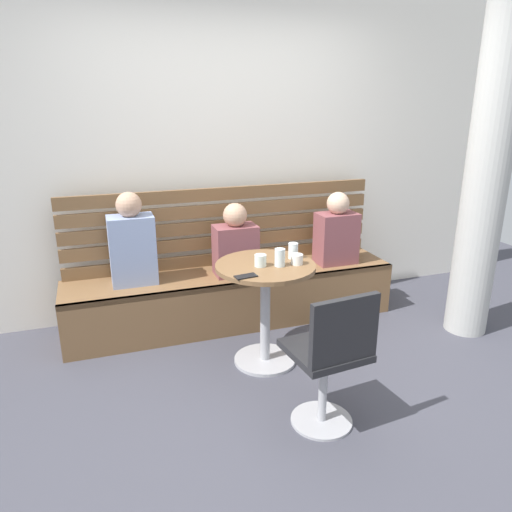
# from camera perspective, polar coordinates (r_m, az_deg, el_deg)

# --- Properties ---
(ground) EXTENTS (8.00, 8.00, 0.00)m
(ground) POSITION_cam_1_polar(r_m,az_deg,el_deg) (3.16, 3.83, -16.70)
(ground) COLOR #42424C
(back_wall) EXTENTS (5.20, 0.10, 2.90)m
(back_wall) POSITION_cam_1_polar(r_m,az_deg,el_deg) (4.17, -4.69, 13.23)
(back_wall) COLOR white
(back_wall) RESTS_ON ground
(concrete_pillar) EXTENTS (0.32, 0.32, 2.80)m
(concrete_pillar) POSITION_cam_1_polar(r_m,az_deg,el_deg) (3.99, 25.86, 10.57)
(concrete_pillar) COLOR #B2B2AD
(concrete_pillar) RESTS_ON ground
(booth_bench) EXTENTS (2.70, 0.52, 0.44)m
(booth_bench) POSITION_cam_1_polar(r_m,az_deg,el_deg) (4.05, -2.67, -4.88)
(booth_bench) COLOR brown
(booth_bench) RESTS_ON ground
(booth_backrest) EXTENTS (2.65, 0.04, 0.66)m
(booth_backrest) POSITION_cam_1_polar(r_m,az_deg,el_deg) (4.09, -3.74, 3.57)
(booth_backrest) COLOR brown
(booth_backrest) RESTS_ON booth_bench
(cafe_table) EXTENTS (0.68, 0.68, 0.74)m
(cafe_table) POSITION_cam_1_polar(r_m,az_deg,el_deg) (3.33, 1.10, -4.57)
(cafe_table) COLOR #ADADB2
(cafe_table) RESTS_ON ground
(white_chair) EXTENTS (0.44, 0.44, 0.85)m
(white_chair) POSITION_cam_1_polar(r_m,az_deg,el_deg) (2.72, 8.86, -11.62)
(white_chair) COLOR #ADADB2
(white_chair) RESTS_ON ground
(person_adult) EXTENTS (0.34, 0.22, 0.71)m
(person_adult) POSITION_cam_1_polar(r_m,az_deg,el_deg) (3.77, -14.43, 1.43)
(person_adult) COLOR #8C9EC6
(person_adult) RESTS_ON booth_bench
(person_child_left) EXTENTS (0.34, 0.22, 0.58)m
(person_child_left) POSITION_cam_1_polar(r_m,az_deg,el_deg) (3.86, -2.44, 1.46)
(person_child_left) COLOR brown
(person_child_left) RESTS_ON booth_bench
(person_child_middle) EXTENTS (0.34, 0.22, 0.62)m
(person_child_middle) POSITION_cam_1_polar(r_m,az_deg,el_deg) (4.19, 9.48, 2.79)
(person_child_middle) COLOR brown
(person_child_middle) RESTS_ON booth_bench
(cup_glass_tall) EXTENTS (0.07, 0.07, 0.12)m
(cup_glass_tall) POSITION_cam_1_polar(r_m,az_deg,el_deg) (3.20, 2.83, -0.18)
(cup_glass_tall) COLOR silver
(cup_glass_tall) RESTS_ON cafe_table
(cup_glass_short) EXTENTS (0.08, 0.08, 0.08)m
(cup_glass_short) POSITION_cam_1_polar(r_m,az_deg,el_deg) (3.20, 0.52, -0.53)
(cup_glass_short) COLOR silver
(cup_glass_short) RESTS_ON cafe_table
(cup_ceramic_white) EXTENTS (0.08, 0.08, 0.07)m
(cup_ceramic_white) POSITION_cam_1_polar(r_m,az_deg,el_deg) (3.25, 4.86, -0.39)
(cup_ceramic_white) COLOR white
(cup_ceramic_white) RESTS_ON cafe_table
(cup_water_clear) EXTENTS (0.07, 0.07, 0.11)m
(cup_water_clear) POSITION_cam_1_polar(r_m,az_deg,el_deg) (3.36, 4.40, 0.62)
(cup_water_clear) COLOR white
(cup_water_clear) RESTS_ON cafe_table
(phone_on_table) EXTENTS (0.15, 0.09, 0.01)m
(phone_on_table) POSITION_cam_1_polar(r_m,az_deg,el_deg) (3.02, -1.21, -2.40)
(phone_on_table) COLOR black
(phone_on_table) RESTS_ON cafe_table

